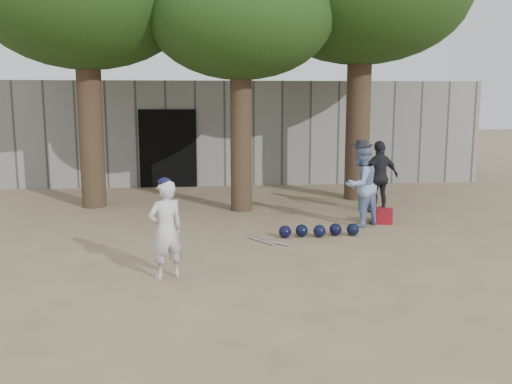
{
  "coord_description": "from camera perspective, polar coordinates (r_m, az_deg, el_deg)",
  "views": [
    {
      "loc": [
        -0.39,
        -8.47,
        2.54
      ],
      "look_at": [
        0.6,
        1.0,
        0.95
      ],
      "focal_mm": 40.0,
      "sensor_mm": 36.0,
      "label": 1
    }
  ],
  "objects": [
    {
      "name": "tree_row",
      "position": [
        13.7,
        -1.2,
        18.48
      ],
      "size": [
        11.4,
        5.8,
        6.69
      ],
      "color": "brown",
      "rests_on": "ground"
    },
    {
      "name": "red_bag",
      "position": [
        11.88,
        12.49,
        -2.35
      ],
      "size": [
        0.5,
        0.43,
        0.3
      ],
      "primitive_type": "cube",
      "rotation": [
        0.0,
        0.0,
        -0.31
      ],
      "color": "maroon",
      "rests_on": "ground"
    },
    {
      "name": "spectator_blue",
      "position": [
        11.45,
        10.43,
        0.69
      ],
      "size": [
        1.01,
        0.96,
        1.64
      ],
      "primitive_type": "imported",
      "rotation": [
        0.0,
        0.0,
        3.72
      ],
      "color": "#7C93C0",
      "rests_on": "ground"
    },
    {
      "name": "bat_pile",
      "position": [
        10.1,
        1.02,
        -4.93
      ],
      "size": [
        0.68,
        0.71,
        0.06
      ],
      "color": "silver",
      "rests_on": "ground"
    },
    {
      "name": "helmet_row",
      "position": [
        10.57,
        6.32,
        -3.84
      ],
      "size": [
        1.51,
        0.32,
        0.23
      ],
      "color": "black",
      "rests_on": "ground"
    },
    {
      "name": "ground",
      "position": [
        8.85,
        -3.22,
        -7.21
      ],
      "size": [
        70.0,
        70.0,
        0.0
      ],
      "primitive_type": "plane",
      "color": "#937C5E",
      "rests_on": "ground"
    },
    {
      "name": "spectator_dark",
      "position": [
        12.87,
        12.25,
        1.48
      ],
      "size": [
        1.01,
        0.63,
        1.6
      ],
      "primitive_type": "imported",
      "rotation": [
        0.0,
        0.0,
        3.42
      ],
      "color": "black",
      "rests_on": "ground"
    },
    {
      "name": "boy_player",
      "position": [
        8.11,
        -8.99,
        -3.73
      ],
      "size": [
        0.61,
        0.53,
        1.4
      ],
      "primitive_type": "imported",
      "rotation": [
        0.0,
        0.0,
        3.61
      ],
      "color": "silver",
      "rests_on": "ground"
    },
    {
      "name": "back_building",
      "position": [
        18.84,
        -4.79,
        6.28
      ],
      "size": [
        16.0,
        5.24,
        3.0
      ],
      "color": "gray",
      "rests_on": "ground"
    }
  ]
}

